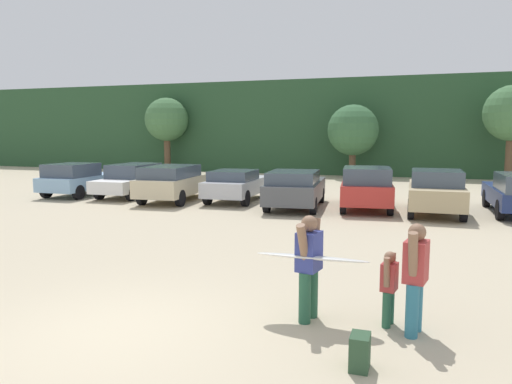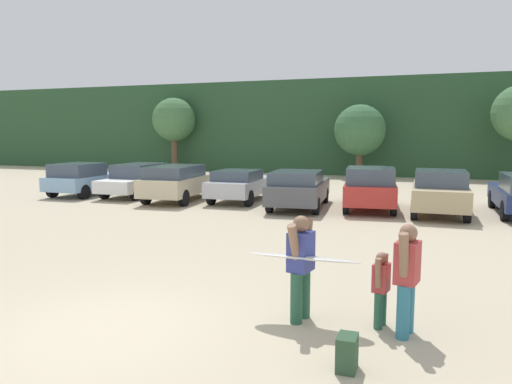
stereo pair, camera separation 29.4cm
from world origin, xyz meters
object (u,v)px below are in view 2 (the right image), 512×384
Objects in this scene: parked_car_champagne at (179,182)px; surfboard_white at (304,258)px; parked_car_sky_blue at (84,178)px; parked_car_red at (370,187)px; parked_car_tan at (440,192)px; parked_car_white at (139,179)px; backpack_dropped at (347,353)px; parked_car_dark_gray at (299,188)px; parked_car_silver at (241,184)px; person_adult at (301,262)px; person_companion at (407,273)px; person_child at (381,285)px.

parked_car_champagne is 2.68× the size of surfboard_white.
parked_car_sky_blue is 0.89× the size of parked_car_red.
parked_car_champagne is at bearing 88.93° from parked_car_tan.
parked_car_red reaches higher than parked_car_white.
parked_car_sky_blue reaches higher than surfboard_white.
surfboard_white reaches higher than backpack_dropped.
parked_car_dark_gray reaches higher than backpack_dropped.
parked_car_tan is at bearing -96.15° from parked_car_white.
parked_car_sky_blue is at bearing 84.35° from parked_car_champagne.
parked_car_silver is at bearing 64.76° from parked_car_dark_gray.
parked_car_red is 11.67m from person_adult.
person_companion is at bearing -142.78° from parked_car_champagne.
person_child is at bearing -17.42° from person_companion.
parked_car_tan is 9.14× the size of backpack_dropped.
parked_car_white is 1.14× the size of parked_car_tan.
parked_car_red is (5.56, -0.49, 0.13)m from parked_car_silver.
person_companion is at bearing -128.09° from parked_car_sky_blue.
parked_car_red reaches higher than person_child.
person_companion reaches higher than parked_car_tan.
backpack_dropped is (0.92, -1.38, -0.80)m from surfboard_white.
parked_car_dark_gray is at bearing -111.44° from parked_car_silver.
parked_car_white is 2.59× the size of surfboard_white.
surfboard_white is (-1.17, -0.17, 0.36)m from person_child.
parked_car_tan is (2.51, -0.38, -0.01)m from parked_car_red.
parked_car_champagne reaches higher than parked_car_sky_blue.
parked_car_silver is 3.68× the size of person_child.
parked_car_white is at bearing 131.38° from backpack_dropped.
parked_car_dark_gray is at bearing -56.62° from person_companion.
person_child is (4.20, -10.96, -0.14)m from parked_car_dark_gray.
parked_car_white is (2.49, 0.79, -0.02)m from parked_car_sky_blue.
parked_car_silver is (2.57, 0.78, -0.11)m from parked_car_champagne.
parked_car_white is at bearing -33.50° from person_child.
surfboard_white is at bearing -131.02° from parked_car_sky_blue.
parked_car_tan is at bearing -100.89° from surfboard_white.
parked_car_dark_gray is 13.13m from backpack_dropped.
parked_car_red is 11.60m from person_child.
person_adult is at bearing 124.90° from backpack_dropped.
surfboard_white is (-1.55, 0.03, 0.08)m from person_companion.
person_child is at bearing -171.56° from surfboard_white.
parked_car_sky_blue is at bearing -26.37° from person_child.
parked_car_white is at bearing -73.14° from parked_car_sky_blue.
person_child is at bearing -178.93° from parked_car_red.
parked_car_white is 8.20m from parked_car_dark_gray.
person_companion is 3.69× the size of backpack_dropped.
person_adult is at bearing 9.88° from person_companion.
person_child is (1.51, -11.50, -0.21)m from parked_car_red.
parked_car_dark_gray is 12.06m from person_companion.
person_adult is (8.42, -11.37, 0.11)m from parked_car_champagne.
parked_car_tan reaches higher than parked_car_white.
surfboard_white is (0.05, -0.00, 0.07)m from person_adult.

